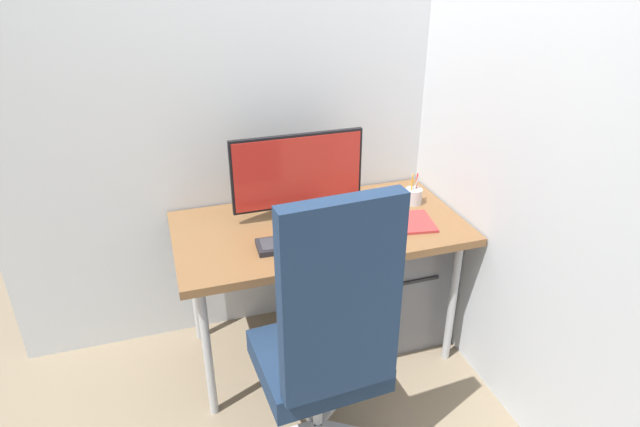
{
  "coord_description": "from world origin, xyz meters",
  "views": [
    {
      "loc": [
        -0.7,
        -2.18,
        1.98
      ],
      "look_at": [
        -0.02,
        -0.07,
        0.85
      ],
      "focal_mm": 30.47,
      "sensor_mm": 36.0,
      "label": 1
    }
  ],
  "objects_px": {
    "mouse": "(381,220)",
    "keyboard": "(304,242)",
    "monitor": "(298,174)",
    "filing_cabinet": "(395,277)",
    "office_chair": "(327,339)",
    "pen_holder": "(414,196)",
    "notebook": "(416,222)"
  },
  "relations": [
    {
      "from": "monitor",
      "to": "mouse",
      "type": "bearing_deg",
      "value": -29.6
    },
    {
      "from": "office_chair",
      "to": "keyboard",
      "type": "distance_m",
      "value": 0.52
    },
    {
      "from": "mouse",
      "to": "monitor",
      "type": "bearing_deg",
      "value": 132.77
    },
    {
      "from": "office_chair",
      "to": "monitor",
      "type": "height_order",
      "value": "office_chair"
    },
    {
      "from": "keyboard",
      "to": "notebook",
      "type": "xyz_separation_m",
      "value": [
        0.57,
        0.03,
        -0.01
      ]
    },
    {
      "from": "office_chair",
      "to": "mouse",
      "type": "height_order",
      "value": "office_chair"
    },
    {
      "from": "keyboard",
      "to": "mouse",
      "type": "height_order",
      "value": "mouse"
    },
    {
      "from": "filing_cabinet",
      "to": "pen_holder",
      "type": "relative_size",
      "value": 3.91
    },
    {
      "from": "keyboard",
      "to": "monitor",
      "type": "bearing_deg",
      "value": 79.44
    },
    {
      "from": "mouse",
      "to": "office_chair",
      "type": "bearing_deg",
      "value": -146.38
    },
    {
      "from": "keyboard",
      "to": "notebook",
      "type": "height_order",
      "value": "keyboard"
    },
    {
      "from": "office_chair",
      "to": "monitor",
      "type": "distance_m",
      "value": 0.86
    },
    {
      "from": "pen_holder",
      "to": "notebook",
      "type": "relative_size",
      "value": 0.76
    },
    {
      "from": "mouse",
      "to": "pen_holder",
      "type": "xyz_separation_m",
      "value": [
        0.25,
        0.16,
        0.02
      ]
    },
    {
      "from": "monitor",
      "to": "notebook",
      "type": "relative_size",
      "value": 2.89
    },
    {
      "from": "office_chair",
      "to": "keyboard",
      "type": "relative_size",
      "value": 2.93
    },
    {
      "from": "keyboard",
      "to": "mouse",
      "type": "xyz_separation_m",
      "value": [
        0.4,
        0.07,
        0.01
      ]
    },
    {
      "from": "keyboard",
      "to": "pen_holder",
      "type": "relative_size",
      "value": 2.56
    },
    {
      "from": "office_chair",
      "to": "filing_cabinet",
      "type": "height_order",
      "value": "office_chair"
    },
    {
      "from": "mouse",
      "to": "keyboard",
      "type": "bearing_deg",
      "value": 172.57
    },
    {
      "from": "filing_cabinet",
      "to": "pen_holder",
      "type": "distance_m",
      "value": 0.47
    },
    {
      "from": "pen_holder",
      "to": "office_chair",
      "type": "bearing_deg",
      "value": -134.07
    },
    {
      "from": "monitor",
      "to": "pen_holder",
      "type": "bearing_deg",
      "value": -3.78
    },
    {
      "from": "monitor",
      "to": "mouse",
      "type": "relative_size",
      "value": 6.35
    },
    {
      "from": "monitor",
      "to": "pen_holder",
      "type": "xyz_separation_m",
      "value": [
        0.6,
        -0.04,
        -0.18
      ]
    },
    {
      "from": "filing_cabinet",
      "to": "monitor",
      "type": "xyz_separation_m",
      "value": [
        -0.51,
        0.07,
        0.64
      ]
    },
    {
      "from": "mouse",
      "to": "notebook",
      "type": "relative_size",
      "value": 0.46
    },
    {
      "from": "monitor",
      "to": "filing_cabinet",
      "type": "bearing_deg",
      "value": -8.29
    },
    {
      "from": "office_chair",
      "to": "filing_cabinet",
      "type": "bearing_deg",
      "value": 48.39
    },
    {
      "from": "office_chair",
      "to": "mouse",
      "type": "relative_size",
      "value": 12.53
    },
    {
      "from": "office_chair",
      "to": "keyboard",
      "type": "xyz_separation_m",
      "value": [
        0.06,
        0.5,
        0.14
      ]
    },
    {
      "from": "monitor",
      "to": "notebook",
      "type": "xyz_separation_m",
      "value": [
        0.52,
        -0.24,
        -0.22
      ]
    }
  ]
}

